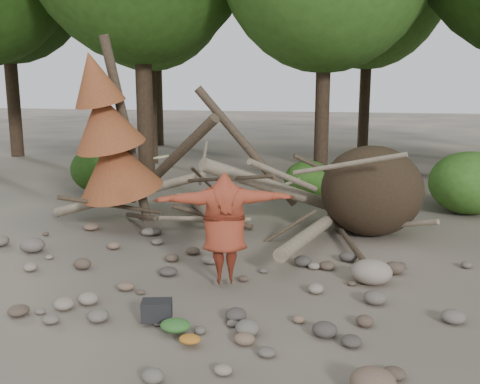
# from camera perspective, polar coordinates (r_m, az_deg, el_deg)

# --- Properties ---
(ground) EXTENTS (120.00, 120.00, 0.00)m
(ground) POSITION_cam_1_polar(r_m,az_deg,el_deg) (8.53, -4.90, -11.10)
(ground) COLOR #514C44
(ground) RESTS_ON ground
(deadfall_pile) EXTENTS (8.55, 5.24, 3.30)m
(deadfall_pile) POSITION_cam_1_polar(r_m,az_deg,el_deg) (11.91, 11.06, 0.00)
(deadfall_pile) COLOR #332619
(deadfall_pile) RESTS_ON ground
(dead_conifer) EXTENTS (2.06, 2.16, 4.35)m
(dead_conifer) POSITION_cam_1_polar(r_m,az_deg,el_deg) (12.29, -13.75, 5.70)
(dead_conifer) COLOR #4C3F30
(dead_conifer) RESTS_ON ground
(bush_left) EXTENTS (1.80, 1.80, 1.44)m
(bush_left) POSITION_cam_1_polar(r_m,az_deg,el_deg) (16.93, -14.64, 2.37)
(bush_left) COLOR #254C14
(bush_left) RESTS_ON ground
(bush_mid) EXTENTS (1.40, 1.40, 1.12)m
(bush_mid) POSITION_cam_1_polar(r_m,az_deg,el_deg) (15.58, 7.30, 1.30)
(bush_mid) COLOR #30601B
(bush_mid) RESTS_ON ground
(bush_right) EXTENTS (2.00, 2.00, 1.60)m
(bush_right) POSITION_cam_1_polar(r_m,az_deg,el_deg) (14.83, 23.25, 0.90)
(bush_right) COLOR #3C7223
(bush_right) RESTS_ON ground
(frisbee_thrower) EXTENTS (2.49, 1.32, 2.03)m
(frisbee_thrower) POSITION_cam_1_polar(r_m,az_deg,el_deg) (8.62, -1.68, -3.84)
(frisbee_thrower) COLOR maroon
(frisbee_thrower) RESTS_ON ground
(backpack) EXTENTS (0.47, 0.38, 0.27)m
(backpack) POSITION_cam_1_polar(r_m,az_deg,el_deg) (7.66, -8.85, -12.76)
(backpack) COLOR black
(backpack) RESTS_ON ground
(cloth_green) EXTENTS (0.41, 0.34, 0.15)m
(cloth_green) POSITION_cam_1_polar(r_m,az_deg,el_deg) (7.35, -6.90, -14.30)
(cloth_green) COLOR #2F6629
(cloth_green) RESTS_ON ground
(cloth_orange) EXTENTS (0.28, 0.23, 0.10)m
(cloth_orange) POSITION_cam_1_polar(r_m,az_deg,el_deg) (7.04, -5.36, -15.72)
(cloth_orange) COLOR #B1681E
(cloth_orange) RESTS_ON ground
(boulder_front_right) EXTENTS (0.49, 0.44, 0.30)m
(boulder_front_right) POSITION_cam_1_polar(r_m,az_deg,el_deg) (6.19, 14.01, -19.08)
(boulder_front_right) COLOR brown
(boulder_front_right) RESTS_ON ground
(boulder_mid_right) EXTENTS (0.68, 0.61, 0.41)m
(boulder_mid_right) POSITION_cam_1_polar(r_m,az_deg,el_deg) (9.23, 13.85, -8.26)
(boulder_mid_right) COLOR gray
(boulder_mid_right) RESTS_ON ground
(boulder_mid_left) EXTENTS (0.49, 0.44, 0.29)m
(boulder_mid_left) POSITION_cam_1_polar(r_m,az_deg,el_deg) (11.37, -21.26, -5.28)
(boulder_mid_left) COLOR #675E57
(boulder_mid_left) RESTS_ON ground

